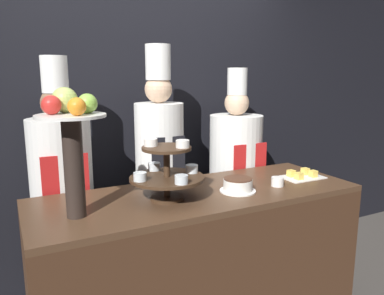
# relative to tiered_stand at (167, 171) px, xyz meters

# --- Properties ---
(wall_back) EXTENTS (10.00, 0.06, 2.80)m
(wall_back) POSITION_rel_tiered_stand_xyz_m (0.22, 0.98, 0.28)
(wall_back) COLOR black
(wall_back) RESTS_ON ground_plane
(buffet_counter) EXTENTS (1.93, 0.68, 0.95)m
(buffet_counter) POSITION_rel_tiered_stand_xyz_m (0.22, 0.03, -0.64)
(buffet_counter) COLOR #422819
(buffet_counter) RESTS_ON ground_plane
(tiered_stand) EXTENTS (0.41, 0.41, 0.34)m
(tiered_stand) POSITION_rel_tiered_stand_xyz_m (0.00, 0.00, 0.00)
(tiered_stand) COLOR #3D2819
(tiered_stand) RESTS_ON buffet_counter
(fruit_pedestal) EXTENTS (0.32, 0.32, 0.62)m
(fruit_pedestal) POSITION_rel_tiered_stand_xyz_m (-0.50, -0.02, 0.25)
(fruit_pedestal) COLOR #2D231E
(fruit_pedestal) RESTS_ON buffet_counter
(cake_round) EXTENTS (0.21, 0.21, 0.08)m
(cake_round) POSITION_rel_tiered_stand_xyz_m (0.43, -0.06, -0.12)
(cake_round) COLOR white
(cake_round) RESTS_ON buffet_counter
(cup_white) EXTENTS (0.08, 0.08, 0.06)m
(cup_white) POSITION_rel_tiered_stand_xyz_m (0.71, -0.08, -0.13)
(cup_white) COLOR white
(cup_white) RESTS_ON buffet_counter
(cake_square_tray) EXTENTS (0.28, 0.19, 0.05)m
(cake_square_tray) POSITION_rel_tiered_stand_xyz_m (0.98, -0.01, -0.15)
(cake_square_tray) COLOR white
(cake_square_tray) RESTS_ON buffet_counter
(chef_left) EXTENTS (0.39, 0.39, 1.75)m
(chef_left) POSITION_rel_tiered_stand_xyz_m (-0.48, 0.59, -0.17)
(chef_left) COLOR #38332D
(chef_left) RESTS_ON ground_plane
(chef_center_left) EXTENTS (0.34, 0.34, 1.83)m
(chef_center_left) POSITION_rel_tiered_stand_xyz_m (0.20, 0.59, -0.10)
(chef_center_left) COLOR #38332D
(chef_center_left) RESTS_ON ground_plane
(chef_center_right) EXTENTS (0.41, 0.41, 1.68)m
(chef_center_right) POSITION_rel_tiered_stand_xyz_m (0.84, 0.59, -0.21)
(chef_center_right) COLOR black
(chef_center_right) RESTS_ON ground_plane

